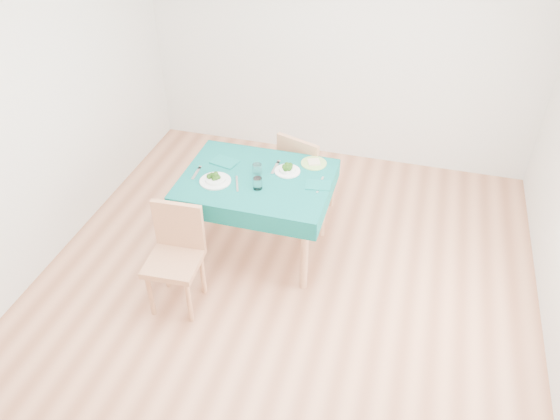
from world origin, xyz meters
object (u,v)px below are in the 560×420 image
(table, at_px, (258,215))
(side_plate, at_px, (314,163))
(bowl_near, at_px, (215,178))
(bowl_far, at_px, (287,169))
(chair_far, at_px, (309,163))
(chair_near, at_px, (173,257))

(table, distance_m, side_plate, 0.64)
(table, relative_size, bowl_near, 4.74)
(bowl_far, xyz_separation_m, side_plate, (0.18, 0.18, -0.03))
(side_plate, bearing_deg, chair_far, 108.49)
(chair_near, height_order, bowl_far, chair_near)
(bowl_near, xyz_separation_m, bowl_far, (0.51, 0.29, -0.01))
(chair_near, bearing_deg, side_plate, 50.64)
(chair_far, distance_m, bowl_far, 0.61)
(chair_near, bearing_deg, bowl_far, 52.76)
(table, distance_m, chair_far, 0.76)
(chair_near, distance_m, chair_far, 1.62)
(bowl_near, bearing_deg, table, 25.25)
(chair_near, relative_size, side_plate, 4.54)
(chair_near, xyz_separation_m, bowl_near, (0.11, 0.64, 0.31))
(chair_far, bearing_deg, bowl_near, 75.30)
(chair_far, height_order, bowl_near, chair_far)
(chair_near, bearing_deg, bowl_near, 76.74)
(bowl_near, distance_m, bowl_far, 0.59)
(table, distance_m, bowl_far, 0.49)
(chair_far, height_order, bowl_far, chair_far)
(chair_near, xyz_separation_m, chair_far, (0.68, 1.47, 0.04))
(table, bearing_deg, bowl_far, 34.92)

